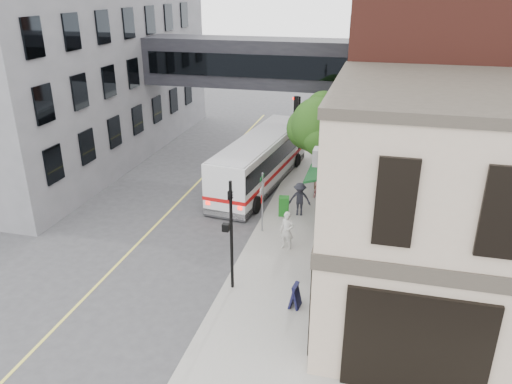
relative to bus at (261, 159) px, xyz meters
The scene contains 17 objects.
ground 13.42m from the bus, 84.84° to the right, with size 120.00×120.00×0.00m, color #38383A.
sidewalk_main 3.63m from the bus, 12.92° to the left, with size 4.00×60.00×0.15m, color gray.
corner_building 15.40m from the bus, 47.92° to the right, with size 10.19×8.12×8.45m.
brick_building 12.52m from the bus, ahead, with size 13.76×18.00×14.00m.
opposite_building 16.91m from the bus, behind, with size 14.00×24.00×14.00m, color slate.
skyway_bridge 7.03m from the bus, 110.84° to the left, with size 14.00×3.18×3.00m.
traffic_signal_near 11.46m from the bus, 82.08° to the right, with size 0.44×0.22×4.60m.
traffic_signal_far 4.36m from the bus, 68.65° to the left, with size 0.53×0.28×4.50m.
street_sign_pole 6.47m from the bus, 75.76° to the right, with size 0.08×0.75×3.00m.
street_tree 4.09m from the bus, ahead, with size 3.80×3.20×5.60m.
lane_marking 5.27m from the bus, 139.33° to the right, with size 0.12×40.00×0.01m, color #D8CC4C.
bus is the anchor object (origin of this frame).
pedestrian_a 8.29m from the bus, 68.22° to the right, with size 0.65×0.43×1.78m, color beige.
pedestrian_b 4.10m from the bus, 21.64° to the right, with size 0.78×0.61×1.61m, color pink.
pedestrian_c 5.08m from the bus, 53.10° to the right, with size 1.14×0.66×1.77m, color black.
newspaper_box 4.92m from the bus, 62.15° to the right, with size 0.51×0.45×1.02m, color #166218.
sandwich_board 12.70m from the bus, 70.54° to the right, with size 0.34×0.54×0.96m, color black.
Camera 1 is at (5.43, -13.98, 11.24)m, focal length 35.00 mm.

